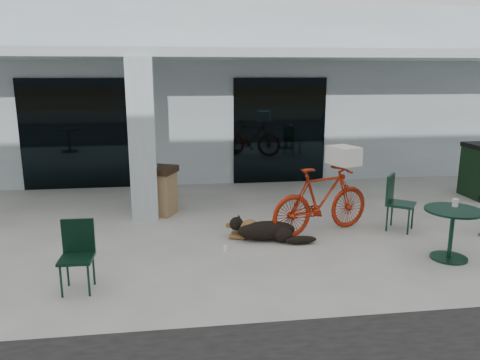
{
  "coord_description": "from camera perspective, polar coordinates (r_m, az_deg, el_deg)",
  "views": [
    {
      "loc": [
        -0.85,
        -6.83,
        2.86
      ],
      "look_at": [
        0.23,
        1.06,
        1.0
      ],
      "focal_mm": 35.0,
      "sensor_mm": 36.0,
      "label": 1
    }
  ],
  "objects": [
    {
      "name": "ground",
      "position": [
        7.45,
        -0.66,
        -9.43
      ],
      "size": [
        80.0,
        80.0,
        0.0
      ],
      "primitive_type": "plane",
      "color": "#B7B5AD",
      "rests_on": "ground"
    },
    {
      "name": "cup_on_table",
      "position": [
        8.0,
        24.76,
        -2.53
      ],
      "size": [
        0.11,
        0.11,
        0.12
      ],
      "primitive_type": "cylinder",
      "rotation": [
        0.0,
        0.0,
        0.35
      ],
      "color": "white",
      "rests_on": "cafe_table_far"
    },
    {
      "name": "cafe_table_far",
      "position": [
        7.96,
        24.34,
        -6.06
      ],
      "size": [
        1.1,
        1.1,
        0.8
      ],
      "primitive_type": null,
      "rotation": [
        0.0,
        0.0,
        0.35
      ],
      "color": "#123324",
      "rests_on": "ground"
    },
    {
      "name": "laundry_basket",
      "position": [
        8.59,
        12.52,
        2.94
      ],
      "size": [
        0.56,
        0.65,
        0.33
      ],
      "primitive_type": "cube",
      "rotation": [
        0.0,
        0.0,
        1.9
      ],
      "color": "white",
      "rests_on": "bicycle"
    },
    {
      "name": "cafe_chair_far_a",
      "position": [
        9.01,
        19.03,
        -2.69
      ],
      "size": [
        0.68,
        0.68,
        1.02
      ],
      "primitive_type": null,
      "rotation": [
        0.0,
        0.0,
        0.91
      ],
      "color": "#123324",
      "rests_on": "ground"
    },
    {
      "name": "column",
      "position": [
        9.24,
        -11.79,
        4.78
      ],
      "size": [
        0.5,
        0.5,
        3.12
      ],
      "primitive_type": "cube",
      "color": "silver",
      "rests_on": "ground"
    },
    {
      "name": "trash_receptacle",
      "position": [
        9.63,
        -9.64,
        -1.27
      ],
      "size": [
        0.77,
        0.77,
        0.99
      ],
      "primitive_type": null,
      "rotation": [
        0.0,
        0.0,
        -0.43
      ],
      "color": "#91734B",
      "rests_on": "ground"
    },
    {
      "name": "storefront_glass_left",
      "position": [
        12.13,
        -18.98,
        5.28
      ],
      "size": [
        2.8,
        0.06,
        2.7
      ],
      "primitive_type": "cube",
      "color": "black",
      "rests_on": "ground"
    },
    {
      "name": "bicycle",
      "position": [
        8.49,
        9.9,
        -2.42
      ],
      "size": [
        2.11,
        1.2,
        1.22
      ],
      "primitive_type": "imported",
      "rotation": [
        0.0,
        0.0,
        1.9
      ],
      "color": "#9D220C",
      "rests_on": "ground"
    },
    {
      "name": "cup_near_dog",
      "position": [
        7.69,
        -1.77,
        -8.33
      ],
      "size": [
        0.08,
        0.08,
        0.09
      ],
      "primitive_type": "cylinder",
      "rotation": [
        0.0,
        0.0,
        -0.18
      ],
      "color": "white",
      "rests_on": "ground"
    },
    {
      "name": "building",
      "position": [
        15.36,
        -4.7,
        10.81
      ],
      "size": [
        22.0,
        7.0,
        4.5
      ],
      "primitive_type": "cube",
      "color": "silver",
      "rests_on": "ground"
    },
    {
      "name": "cafe_chair_near",
      "position": [
        6.58,
        -19.32,
        -8.93
      ],
      "size": [
        0.44,
        0.48,
        0.94
      ],
      "primitive_type": null,
      "rotation": [
        0.0,
        0.0,
        -0.02
      ],
      "color": "#123324",
      "rests_on": "ground"
    },
    {
      "name": "overhang",
      "position": [
        10.47,
        -3.25,
        15.03
      ],
      "size": [
        22.0,
        2.8,
        0.18
      ],
      "primitive_type": "cube",
      "color": "silver",
      "rests_on": "column"
    },
    {
      "name": "storefront_glass_right",
      "position": [
        12.19,
        4.84,
        5.97
      ],
      "size": [
        2.4,
        0.06,
        2.7
      ],
      "primitive_type": "cube",
      "color": "black",
      "rests_on": "ground"
    },
    {
      "name": "dog",
      "position": [
        8.12,
        3.25,
        -6.03
      ],
      "size": [
        1.23,
        0.76,
        0.39
      ],
      "primitive_type": null,
      "rotation": [
        0.0,
        0.0,
        -0.34
      ],
      "color": "black",
      "rests_on": "ground"
    }
  ]
}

